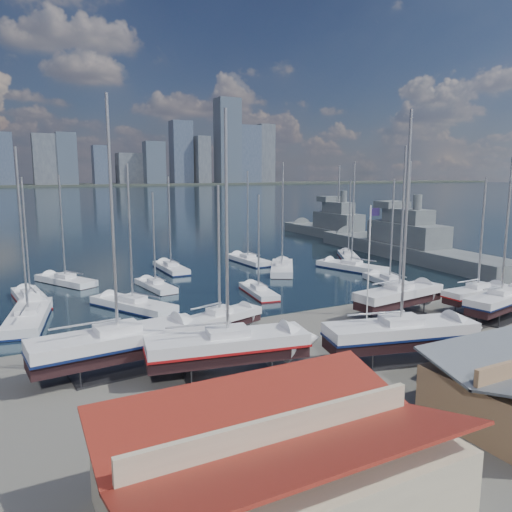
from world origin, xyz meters
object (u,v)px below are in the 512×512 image
naval_ship_east (406,248)px  flagpole (369,262)px  naval_ship_west (337,231)px  sailboat_cradle_0 (118,343)px  car_a (278,419)px

naval_ship_east → flagpole: size_ratio=3.77×
naval_ship_west → flagpole: naval_ship_west is taller
naval_ship_west → flagpole: size_ratio=3.26×
sailboat_cradle_0 → flagpole: sailboat_cradle_0 is taller
naval_ship_east → car_a: 63.52m
car_a → flagpole: 19.72m
sailboat_cradle_0 → flagpole: 21.99m
naval_ship_west → car_a: 86.17m
sailboat_cradle_0 → naval_ship_west: 81.15m
car_a → sailboat_cradle_0: bearing=128.2°
sailboat_cradle_0 → naval_ship_east: 61.64m
naval_ship_west → naval_ship_east: bearing=170.6°
sailboat_cradle_0 → car_a: sailboat_cradle_0 is taller
flagpole → car_a: bearing=-145.2°
sailboat_cradle_0 → naval_ship_east: sailboat_cradle_0 is taller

